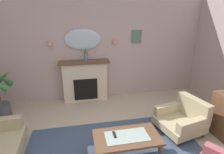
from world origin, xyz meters
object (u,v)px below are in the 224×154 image
(fireplace, at_px, (85,81))
(tv_remote, at_px, (114,135))
(wall_mirror, at_px, (83,39))
(coffee_table, at_px, (127,139))
(mantel_vase_left, at_px, (86,54))
(framed_picture, at_px, (137,37))
(armchair_by_coffee_table, at_px, (183,118))
(wall_sconce_right, at_px, (114,41))
(wall_sconce_left, at_px, (49,43))

(fireplace, relative_size, tv_remote, 8.50)
(wall_mirror, bearing_deg, coffee_table, -77.60)
(mantel_vase_left, xyz_separation_m, framed_picture, (1.45, 0.18, 0.41))
(armchair_by_coffee_table, bearing_deg, framed_picture, 101.66)
(mantel_vase_left, distance_m, armchair_by_coffee_table, 2.80)
(wall_sconce_right, relative_size, armchair_by_coffee_table, 0.14)
(fireplace, relative_size, mantel_vase_left, 3.84)
(mantel_vase_left, height_order, framed_picture, framed_picture)
(fireplace, bearing_deg, coffee_table, -76.88)
(coffee_table, distance_m, tv_remote, 0.22)
(armchair_by_coffee_table, bearing_deg, wall_sconce_left, 144.94)
(wall_mirror, height_order, tv_remote, wall_mirror)
(wall_sconce_left, bearing_deg, mantel_vase_left, -7.59)
(tv_remote, distance_m, armchair_by_coffee_table, 1.63)
(mantel_vase_left, bearing_deg, wall_sconce_right, 8.53)
(tv_remote, bearing_deg, wall_sconce_right, 78.16)
(fireplace, bearing_deg, wall_sconce_left, 173.84)
(fireplace, relative_size, wall_mirror, 1.42)
(mantel_vase_left, relative_size, tv_remote, 2.22)
(fireplace, relative_size, coffee_table, 1.24)
(wall_sconce_left, bearing_deg, wall_sconce_right, 0.00)
(wall_sconce_left, relative_size, framed_picture, 0.39)
(mantel_vase_left, relative_size, wall_sconce_right, 2.53)
(mantel_vase_left, distance_m, wall_mirror, 0.41)
(framed_picture, bearing_deg, wall_sconce_left, -178.54)
(wall_sconce_left, height_order, armchair_by_coffee_table, wall_sconce_left)
(mantel_vase_left, height_order, coffee_table, mantel_vase_left)
(mantel_vase_left, distance_m, framed_picture, 1.52)
(wall_sconce_right, relative_size, coffee_table, 0.13)
(wall_sconce_left, bearing_deg, wall_mirror, 3.37)
(wall_sconce_left, distance_m, tv_remote, 2.93)
(framed_picture, xyz_separation_m, armchair_by_coffee_table, (0.41, -2.00, -1.44))
(fireplace, distance_m, coffee_table, 2.43)
(coffee_table, bearing_deg, wall_mirror, 102.40)
(wall_mirror, bearing_deg, tv_remote, -81.79)
(wall_mirror, relative_size, tv_remote, 6.00)
(wall_sconce_left, distance_m, coffee_table, 3.10)
(tv_remote, bearing_deg, mantel_vase_left, 97.58)
(wall_mirror, relative_size, framed_picture, 2.67)
(mantel_vase_left, xyz_separation_m, wall_mirror, (-0.05, 0.17, 0.37))
(wall_sconce_left, height_order, tv_remote, wall_sconce_left)
(wall_mirror, bearing_deg, wall_sconce_left, -176.63)
(fireplace, xyz_separation_m, tv_remote, (0.35, -2.29, -0.12))
(mantel_vase_left, height_order, wall_mirror, wall_mirror)
(coffee_table, xyz_separation_m, tv_remote, (-0.20, 0.07, 0.07))
(mantel_vase_left, distance_m, tv_remote, 2.45)
(coffee_table, relative_size, armchair_by_coffee_table, 1.13)
(tv_remote, bearing_deg, coffee_table, -19.03)
(mantel_vase_left, height_order, armchair_by_coffee_table, mantel_vase_left)
(wall_mirror, bearing_deg, framed_picture, 0.38)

